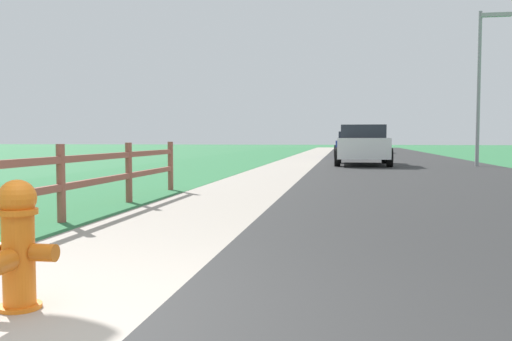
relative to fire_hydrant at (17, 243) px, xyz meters
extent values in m
plane|color=#2E7241|center=(0.86, 24.48, -0.42)|extent=(120.00, 120.00, 0.00)
cube|color=#2B2B2B|center=(4.36, 26.48, -0.42)|extent=(7.00, 66.00, 0.01)
cube|color=#A59A8D|center=(-2.14, 26.48, -0.42)|extent=(6.00, 66.00, 0.01)
cube|color=#2E7241|center=(-3.64, 26.48, -0.42)|extent=(5.00, 66.00, 0.00)
cylinder|color=orange|center=(0.00, 0.01, -0.11)|extent=(0.20, 0.20, 0.64)
cylinder|color=orange|center=(0.00, 0.01, -0.41)|extent=(0.27, 0.27, 0.03)
cylinder|color=orange|center=(0.00, 0.01, 0.19)|extent=(0.24, 0.24, 0.03)
sphere|color=orange|center=(0.00, 0.01, 0.28)|extent=(0.23, 0.23, 0.23)
cube|color=#CB6115|center=(0.00, 0.01, 0.35)|extent=(0.04, 0.04, 0.04)
cylinder|color=#CB6115|center=(0.17, 0.01, -0.06)|extent=(0.15, 0.11, 0.11)
cylinder|color=#CB6115|center=(0.00, -0.18, -0.09)|extent=(0.14, 0.18, 0.14)
cylinder|color=brown|center=(-1.54, 3.32, 0.08)|extent=(0.11, 0.11, 1.00)
cylinder|color=brown|center=(-1.54, 5.52, 0.08)|extent=(0.11, 0.11, 1.00)
cylinder|color=brown|center=(-1.54, 7.72, 0.08)|extent=(0.11, 0.11, 1.00)
cube|color=brown|center=(-1.54, 3.32, 0.03)|extent=(0.07, 8.79, 0.09)
cube|color=brown|center=(-1.54, 3.32, 0.38)|extent=(0.07, 8.79, 0.09)
cube|color=white|center=(2.69, 19.22, 0.26)|extent=(1.94, 4.55, 0.78)
cube|color=#1E232B|center=(2.69, 19.02, 0.91)|extent=(1.70, 2.11, 0.51)
cylinder|color=black|center=(3.65, 17.81, -0.07)|extent=(0.22, 0.71, 0.71)
cylinder|color=black|center=(1.72, 17.82, -0.07)|extent=(0.22, 0.71, 0.71)
cylinder|color=black|center=(3.65, 20.63, -0.07)|extent=(0.22, 0.71, 0.71)
cylinder|color=black|center=(1.73, 20.63, -0.07)|extent=(0.22, 0.71, 0.71)
cube|color=navy|center=(2.50, 27.88, 0.20)|extent=(1.99, 4.47, 0.64)
cube|color=#1E232B|center=(2.49, 27.60, 0.76)|extent=(1.69, 2.28, 0.48)
cylinder|color=black|center=(3.36, 26.48, -0.07)|extent=(0.25, 0.71, 0.70)
cylinder|color=black|center=(1.54, 26.55, -0.07)|extent=(0.25, 0.71, 0.70)
cylinder|color=black|center=(3.46, 29.21, -0.07)|extent=(0.25, 0.71, 0.70)
cylinder|color=black|center=(1.64, 29.28, -0.07)|extent=(0.25, 0.71, 0.70)
cube|color=black|center=(3.46, 38.26, 0.20)|extent=(1.79, 4.84, 0.67)
cube|color=#1E232B|center=(3.46, 37.98, 0.84)|extent=(1.57, 2.39, 0.61)
cylinder|color=black|center=(4.33, 36.76, -0.08)|extent=(0.22, 0.69, 0.68)
cylinder|color=black|center=(2.57, 36.77, -0.08)|extent=(0.22, 0.69, 0.68)
cylinder|color=black|center=(4.35, 39.75, -0.08)|extent=(0.22, 0.69, 0.68)
cylinder|color=black|center=(2.59, 39.76, -0.08)|extent=(0.22, 0.69, 0.68)
cylinder|color=gray|center=(6.96, 18.79, 2.49)|extent=(0.14, 0.14, 5.82)
cube|color=#999999|center=(7.51, 18.79, 5.25)|extent=(1.10, 0.20, 0.14)
camera|label=1|loc=(2.02, -3.09, 0.65)|focal=38.39mm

